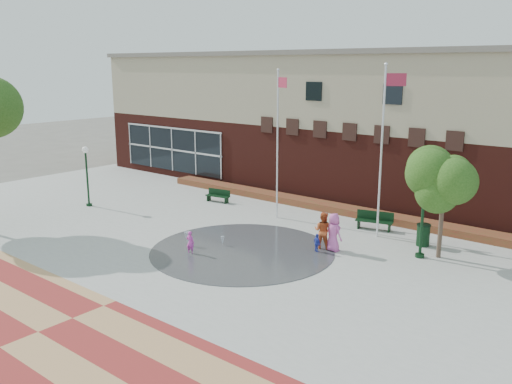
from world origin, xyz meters
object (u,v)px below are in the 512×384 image
Objects in this scene: flagpole_right at (383,143)px; bench_left at (218,198)px; flagpole_left at (278,137)px; trash_can at (423,235)px; child_splash at (190,242)px.

bench_left is at bearing 157.80° from flagpole_right.
flagpole_left is 4.98× the size of bench_left.
flagpole_right is 5.16× the size of bench_left.
flagpole_right is at bearing -9.61° from bench_left.
bench_left is (-10.93, 0.08, -4.45)m from flagpole_right.
flagpole_left is 5.94m from flagpole_right.
bench_left is 1.54× the size of trash_can.
trash_can is (2.27, 0.06, -4.17)m from flagpole_right.
flagpole_right reaches higher than child_splash.
child_splash is (5.51, -7.69, 0.28)m from bench_left.
flagpole_right is 4.74m from trash_can.
trash_can is at bearing -9.27° from bench_left.
child_splash is (-5.42, -7.61, -4.17)m from flagpole_right.
trash_can is (13.20, -0.01, 0.28)m from bench_left.
trash_can is (8.19, 0.51, -3.99)m from flagpole_left.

